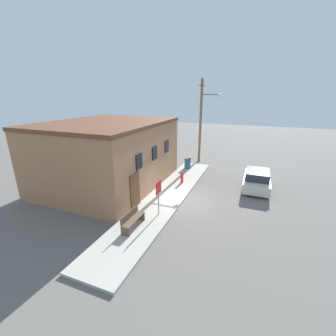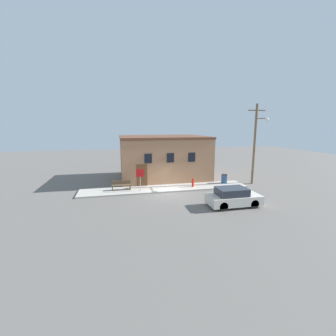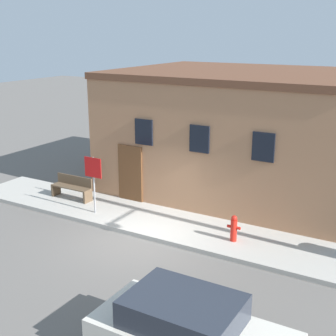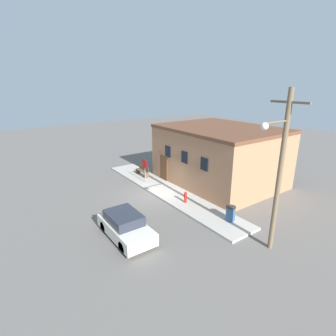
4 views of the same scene
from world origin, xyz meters
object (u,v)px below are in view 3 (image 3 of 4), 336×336
bench (72,187)px  stop_sign (93,174)px  fire_hydrant (234,228)px  parked_car (190,334)px

bench → stop_sign: bearing=-23.8°
fire_hydrant → stop_sign: 5.08m
bench → fire_hydrant: bearing=-3.6°
fire_hydrant → stop_sign: bearing=-176.6°
fire_hydrant → parked_car: parked_car is taller
stop_sign → bench: (-1.63, 0.72, -0.94)m
bench → parked_car: parked_car is taller
bench → parked_car: size_ratio=0.42×
fire_hydrant → parked_car: 5.39m
stop_sign → bench: stop_sign is taller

